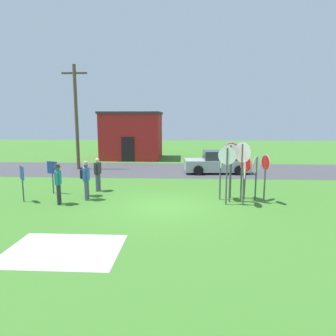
{
  "coord_description": "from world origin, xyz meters",
  "views": [
    {
      "loc": [
        0.84,
        -12.26,
        3.64
      ],
      "look_at": [
        0.09,
        2.19,
        1.3
      ],
      "focal_mm": 32.64,
      "sensor_mm": 36.0,
      "label": 1
    }
  ],
  "objects_px": {
    "stop_sign_far_back": "(220,167)",
    "info_panel_leftmost": "(52,172)",
    "person_near_signs": "(86,176)",
    "person_in_dark_shirt": "(58,182)",
    "stop_sign_rear_left": "(244,175)",
    "person_on_left": "(86,178)",
    "stop_sign_tallest": "(242,161)",
    "stop_sign_nearest": "(256,170)",
    "stop_sign_center_cluster": "(231,160)",
    "stop_sign_low_front": "(245,168)",
    "info_panel_middle": "(22,177)",
    "stop_sign_rear_right": "(227,165)",
    "stop_sign_leaning_left": "(265,171)",
    "utility_pole": "(76,115)",
    "stop_sign_leaning_right": "(230,163)",
    "person_with_sunhat": "(98,173)",
    "parked_car_on_street": "(217,163)"
  },
  "relations": [
    {
      "from": "stop_sign_rear_left",
      "to": "stop_sign_tallest",
      "type": "height_order",
      "value": "stop_sign_tallest"
    },
    {
      "from": "stop_sign_center_cluster",
      "to": "person_on_left",
      "type": "xyz_separation_m",
      "value": [
        -6.56,
        -0.66,
        -0.78
      ]
    },
    {
      "from": "stop_sign_tallest",
      "to": "person_near_signs",
      "type": "relative_size",
      "value": 1.56
    },
    {
      "from": "stop_sign_nearest",
      "to": "person_near_signs",
      "type": "bearing_deg",
      "value": 177.94
    },
    {
      "from": "stop_sign_low_front",
      "to": "stop_sign_leaning_right",
      "type": "distance_m",
      "value": 0.97
    },
    {
      "from": "stop_sign_center_cluster",
      "to": "stop_sign_nearest",
      "type": "bearing_deg",
      "value": -14.45
    },
    {
      "from": "utility_pole",
      "to": "stop_sign_center_cluster",
      "type": "xyz_separation_m",
      "value": [
        9.85,
        -7.78,
        -2.08
      ]
    },
    {
      "from": "stop_sign_rear_right",
      "to": "utility_pole",
      "type": "bearing_deg",
      "value": 136.89
    },
    {
      "from": "person_near_signs",
      "to": "person_on_left",
      "type": "bearing_deg",
      "value": -71.29
    },
    {
      "from": "parked_car_on_street",
      "to": "stop_sign_leaning_right",
      "type": "distance_m",
      "value": 7.45
    },
    {
      "from": "person_in_dark_shirt",
      "to": "info_panel_leftmost",
      "type": "bearing_deg",
      "value": 119.65
    },
    {
      "from": "stop_sign_rear_left",
      "to": "stop_sign_tallest",
      "type": "bearing_deg",
      "value": 88.98
    },
    {
      "from": "person_on_left",
      "to": "person_in_dark_shirt",
      "type": "distance_m",
      "value": 1.23
    },
    {
      "from": "stop_sign_tallest",
      "to": "stop_sign_leaning_right",
      "type": "height_order",
      "value": "stop_sign_tallest"
    },
    {
      "from": "info_panel_leftmost",
      "to": "info_panel_middle",
      "type": "relative_size",
      "value": 0.99
    },
    {
      "from": "stop_sign_leaning_right",
      "to": "stop_sign_tallest",
      "type": "bearing_deg",
      "value": 8.85
    },
    {
      "from": "stop_sign_tallest",
      "to": "stop_sign_nearest",
      "type": "relative_size",
      "value": 1.31
    },
    {
      "from": "stop_sign_nearest",
      "to": "info_panel_middle",
      "type": "bearing_deg",
      "value": -175.15
    },
    {
      "from": "stop_sign_far_back",
      "to": "info_panel_leftmost",
      "type": "bearing_deg",
      "value": 174.84
    },
    {
      "from": "info_panel_middle",
      "to": "stop_sign_low_front",
      "type": "bearing_deg",
      "value": 5.75
    },
    {
      "from": "stop_sign_rear_left",
      "to": "stop_sign_center_cluster",
      "type": "xyz_separation_m",
      "value": [
        -0.37,
        1.19,
        0.49
      ]
    },
    {
      "from": "person_on_left",
      "to": "stop_sign_nearest",
      "type": "bearing_deg",
      "value": 2.86
    },
    {
      "from": "stop_sign_far_back",
      "to": "info_panel_leftmost",
      "type": "xyz_separation_m",
      "value": [
        -8.05,
        0.73,
        -0.42
      ]
    },
    {
      "from": "utility_pole",
      "to": "person_with_sunhat",
      "type": "height_order",
      "value": "utility_pole"
    },
    {
      "from": "stop_sign_tallest",
      "to": "stop_sign_far_back",
      "type": "bearing_deg",
      "value": 162.49
    },
    {
      "from": "stop_sign_rear_left",
      "to": "stop_sign_low_front",
      "type": "distance_m",
      "value": 1.06
    },
    {
      "from": "stop_sign_leaning_left",
      "to": "info_panel_leftmost",
      "type": "distance_m",
      "value": 9.99
    },
    {
      "from": "stop_sign_leaning_right",
      "to": "person_near_signs",
      "type": "height_order",
      "value": "stop_sign_leaning_right"
    },
    {
      "from": "utility_pole",
      "to": "parked_car_on_street",
      "type": "distance_m",
      "value": 10.53
    },
    {
      "from": "parked_car_on_street",
      "to": "person_with_sunhat",
      "type": "relative_size",
      "value": 2.61
    },
    {
      "from": "stop_sign_rear_left",
      "to": "person_on_left",
      "type": "relative_size",
      "value": 1.1
    },
    {
      "from": "person_on_left",
      "to": "person_near_signs",
      "type": "relative_size",
      "value": 1.03
    },
    {
      "from": "utility_pole",
      "to": "stop_sign_leaning_right",
      "type": "relative_size",
      "value": 2.86
    },
    {
      "from": "stop_sign_low_front",
      "to": "info_panel_leftmost",
      "type": "distance_m",
      "value": 9.21
    },
    {
      "from": "stop_sign_nearest",
      "to": "utility_pole",
      "type": "bearing_deg",
      "value": 143.62
    },
    {
      "from": "stop_sign_center_cluster",
      "to": "person_with_sunhat",
      "type": "bearing_deg",
      "value": 170.79
    },
    {
      "from": "stop_sign_center_cluster",
      "to": "stop_sign_low_front",
      "type": "bearing_deg",
      "value": -14.68
    },
    {
      "from": "info_panel_leftmost",
      "to": "stop_sign_center_cluster",
      "type": "bearing_deg",
      "value": -2.78
    },
    {
      "from": "stop_sign_leaning_right",
      "to": "info_panel_leftmost",
      "type": "height_order",
      "value": "stop_sign_leaning_right"
    },
    {
      "from": "stop_sign_center_cluster",
      "to": "person_on_left",
      "type": "height_order",
      "value": "stop_sign_center_cluster"
    },
    {
      "from": "stop_sign_rear_left",
      "to": "person_in_dark_shirt",
      "type": "xyz_separation_m",
      "value": [
        -7.88,
        -0.26,
        -0.32
      ]
    },
    {
      "from": "stop_sign_leaning_right",
      "to": "person_in_dark_shirt",
      "type": "bearing_deg",
      "value": -174.02
    },
    {
      "from": "utility_pole",
      "to": "person_on_left",
      "type": "bearing_deg",
      "value": -68.69
    },
    {
      "from": "stop_sign_rear_left",
      "to": "stop_sign_far_back",
      "type": "xyz_separation_m",
      "value": [
        -0.89,
        0.88,
        0.22
      ]
    },
    {
      "from": "stop_sign_rear_right",
      "to": "stop_sign_low_front",
      "type": "distance_m",
      "value": 1.39
    },
    {
      "from": "utility_pole",
      "to": "person_in_dark_shirt",
      "type": "distance_m",
      "value": 9.95
    },
    {
      "from": "stop_sign_rear_right",
      "to": "stop_sign_low_front",
      "type": "bearing_deg",
      "value": 44.73
    },
    {
      "from": "person_near_signs",
      "to": "person_in_dark_shirt",
      "type": "bearing_deg",
      "value": -116.32
    },
    {
      "from": "utility_pole",
      "to": "stop_sign_far_back",
      "type": "distance_m",
      "value": 12.58
    },
    {
      "from": "stop_sign_nearest",
      "to": "stop_sign_low_front",
      "type": "bearing_deg",
      "value": 165.86
    }
  ]
}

